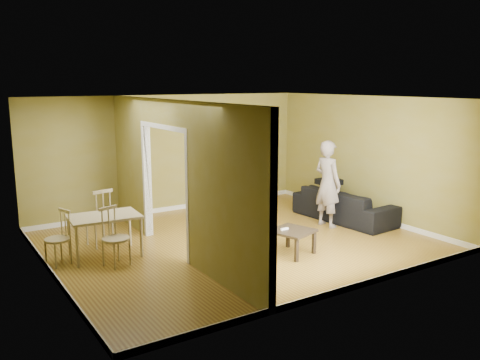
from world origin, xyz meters
The scene contains 15 objects.
room_shell centered at (0.00, 0.00, 1.30)m, with size 6.50×6.50×6.50m.
partition centered at (-1.20, 0.00, 1.30)m, with size 0.22×5.50×2.60m, color olive, non-canonical shape.
wall_speaker centered at (1.50, 2.69, 1.90)m, with size 0.10×0.10×0.10m, color black.
sofa centered at (2.70, 0.03, 0.43)m, with size 0.97×2.27×0.87m, color black.
person centered at (2.09, -0.10, 1.03)m, with size 0.58×0.75×2.05m, color slate.
bookshelf centered at (0.97, 2.61, 1.03)m, with size 0.87×0.38×2.07m.
paper_box_teal centered at (0.95, 2.56, 0.95)m, with size 0.42×0.27×0.21m, color #0D5B54.
paper_box_navy_b centered at (1.00, 2.56, 1.35)m, with size 0.43×0.28×0.22m, color #18244C.
paper_box_navy_c centered at (0.98, 2.56, 1.54)m, with size 0.39×0.25×0.20m, color navy.
coffee_table centered at (0.43, -1.08, 0.36)m, with size 0.64×0.64×0.43m.
game_controller centered at (0.32, -1.00, 0.44)m, with size 0.15×0.04×0.03m, color white.
dining_table centered at (-2.27, 0.53, 0.63)m, with size 1.13×0.75×0.71m.
chair_left centered at (-3.03, 0.55, 0.44)m, with size 0.41×0.41×0.88m, color tan, non-canonical shape.
chair_near centered at (-2.26, -0.01, 0.47)m, with size 0.43×0.43×0.95m, color tan, non-canonical shape.
chair_far centered at (-2.17, 1.16, 0.52)m, with size 0.48×0.48×1.05m, color tan, non-canonical shape.
Camera 1 is at (-4.74, -7.55, 2.89)m, focal length 38.00 mm.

